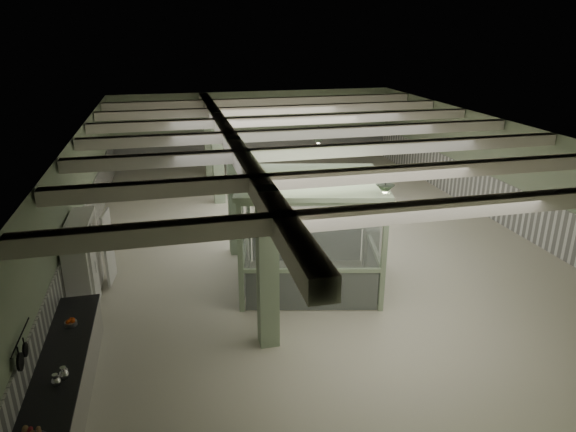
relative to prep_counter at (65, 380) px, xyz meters
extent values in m
plane|color=silver|center=(6.54, 7.00, -0.46)|extent=(20.00, 20.00, 0.00)
cube|color=silver|center=(6.54, 7.00, 3.14)|extent=(14.00, 20.00, 0.02)
cube|color=#94A584|center=(6.54, 17.00, 1.34)|extent=(14.00, 0.02, 3.60)
cube|color=#94A584|center=(6.54, -3.00, 1.34)|extent=(14.00, 0.02, 3.60)
cube|color=#94A584|center=(-0.46, 7.00, 1.34)|extent=(0.02, 20.00, 3.60)
cube|color=#94A584|center=(13.54, 7.00, 1.34)|extent=(0.02, 20.00, 3.60)
cube|color=white|center=(-0.44, 7.00, 0.29)|extent=(0.05, 19.90, 1.50)
cube|color=white|center=(13.51, 7.00, 0.29)|extent=(0.05, 19.90, 1.50)
cube|color=white|center=(6.54, 16.97, 0.29)|extent=(13.90, 0.05, 1.50)
cube|color=silver|center=(4.04, 7.00, 2.92)|extent=(0.45, 19.90, 0.40)
cube|color=silver|center=(6.54, -0.50, 2.96)|extent=(13.90, 0.35, 0.32)
cube|color=silver|center=(6.54, 2.00, 2.96)|extent=(13.90, 0.35, 0.32)
cube|color=silver|center=(6.54, 4.50, 2.96)|extent=(13.90, 0.35, 0.32)
cube|color=silver|center=(6.54, 7.00, 2.96)|extent=(13.90, 0.35, 0.32)
cube|color=silver|center=(6.54, 9.50, 2.96)|extent=(13.90, 0.35, 0.32)
cube|color=silver|center=(6.54, 12.00, 2.96)|extent=(13.90, 0.35, 0.32)
cube|color=silver|center=(6.54, 14.50, 2.96)|extent=(13.90, 0.35, 0.32)
cube|color=#97AE8C|center=(4.04, 1.00, 1.34)|extent=(0.42, 0.42, 3.60)
cube|color=#97AE8C|center=(4.04, 6.00, 1.34)|extent=(0.42, 0.42, 3.60)
cube|color=#97AE8C|center=(4.04, 11.00, 1.34)|extent=(0.42, 0.42, 3.60)
cube|color=#97AE8C|center=(4.04, 15.00, 1.34)|extent=(0.42, 0.42, 3.60)
cylinder|color=black|center=(-0.39, -0.60, 1.39)|extent=(0.02, 1.20, 0.02)
cone|color=#324130|center=(7.04, 2.00, 2.59)|extent=(0.44, 0.44, 0.22)
cone|color=#324130|center=(7.04, 7.50, 2.59)|extent=(0.44, 0.44, 0.22)
cone|color=#324130|center=(7.04, 12.50, 2.59)|extent=(0.44, 0.44, 0.22)
cube|color=silver|center=(0.00, 0.00, -0.02)|extent=(0.81, 4.82, 0.88)
cube|color=black|center=(0.00, 0.00, 0.43)|extent=(0.85, 4.86, 0.04)
cylinder|color=#B2B2B7|center=(0.00, 1.19, 0.48)|extent=(0.31, 0.31, 0.09)
cylinder|color=black|center=(-0.34, -0.98, 1.17)|extent=(0.04, 0.29, 0.29)
cylinder|color=black|center=(-0.34, -0.65, 1.17)|extent=(0.03, 0.24, 0.24)
cube|color=white|center=(-0.11, 4.02, 0.57)|extent=(0.56, 2.25, 2.06)
cube|color=white|center=(0.20, 3.50, 0.57)|extent=(0.06, 0.84, 1.96)
cube|color=white|center=(0.32, 4.62, 0.57)|extent=(0.17, 0.84, 1.96)
cube|color=silver|center=(0.24, 3.50, 0.57)|extent=(0.02, 0.05, 0.30)
cube|color=silver|center=(0.24, 4.53, 0.57)|extent=(0.02, 0.05, 0.30)
cube|color=#9CB38F|center=(3.67, 2.48, 0.96)|extent=(0.14, 0.14, 2.85)
cube|color=#9CB38F|center=(4.30, 5.26, 0.96)|extent=(0.14, 0.14, 2.85)
cube|color=#9CB38F|center=(7.00, 1.72, 0.96)|extent=(0.14, 0.14, 2.85)
cube|color=#9CB38F|center=(7.64, 4.50, 0.96)|extent=(0.14, 0.14, 2.85)
cube|color=#9CB38F|center=(5.65, 3.49, 2.45)|extent=(4.27, 3.84, 0.12)
cube|color=silver|center=(5.33, 2.10, 0.09)|extent=(3.15, 0.77, 1.05)
cube|color=silver|center=(5.33, 2.10, 1.32)|extent=(3.15, 0.77, 1.22)
cube|color=silver|center=(5.97, 4.88, 0.09)|extent=(3.15, 0.77, 1.05)
cube|color=silver|center=(5.97, 4.88, 1.32)|extent=(3.15, 0.77, 1.22)
cube|color=silver|center=(3.98, 3.87, 0.09)|extent=(0.65, 2.60, 1.05)
cube|color=silver|center=(3.98, 3.87, 1.32)|extent=(0.65, 2.60, 1.22)
cube|color=silver|center=(7.32, 3.11, 0.09)|extent=(0.65, 2.60, 1.05)
cube|color=silver|center=(7.32, 3.11, 1.32)|extent=(0.65, 2.60, 1.22)
cube|color=#5D6252|center=(7.65, 4.04, 0.16)|extent=(0.55, 0.66, 1.24)
camera|label=1|loc=(2.22, -8.57, 6.15)|focal=32.00mm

